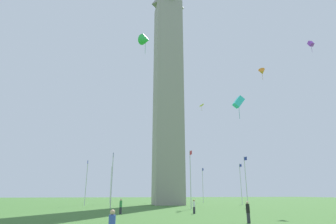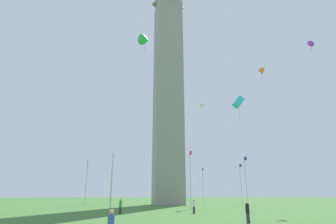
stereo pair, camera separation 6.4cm
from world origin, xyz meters
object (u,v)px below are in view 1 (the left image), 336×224
object	(u,v)px
flagpole_w	(86,180)
person_white_shirt	(194,207)
kite_green_delta	(145,40)
flagpole_s	(155,184)
flagpole_nw	(112,177)
obelisk_monument	(168,81)
flagpole_ne	(246,179)
kite_orange_delta	(262,72)
kite_purple_box	(311,44)
flagpole_sw	(111,183)
kite_cyan_box	(238,102)
flagpole_se	(203,184)
person_green_shirt	(121,206)
flagpole_e	(241,182)
kite_yellow_diamond	(202,106)
flagpole_n	(191,177)
person_black_shirt	(248,212)

from	to	relation	value
flagpole_w	person_white_shirt	size ratio (longest dim) A/B	5.56
flagpole_w	kite_green_delta	world-z (taller)	kite_green_delta
flagpole_s	flagpole_nw	size ratio (longest dim) A/B	1.00
flagpole_s	obelisk_monument	bearing A→B (deg)	-0.00
flagpole_ne	flagpole_w	world-z (taller)	same
kite_orange_delta	kite_purple_box	distance (m)	13.86
obelisk_monument	flagpole_nw	world-z (taller)	obelisk_monument
obelisk_monument	flagpole_sw	distance (m)	29.88
flagpole_ne	flagpole_nw	xyz separation A→B (m)	(-0.00, -24.87, 0.00)
kite_cyan_box	person_white_shirt	bearing A→B (deg)	-144.49
flagpole_se	kite_green_delta	world-z (taller)	kite_green_delta
flagpole_ne	person_white_shirt	size ratio (longest dim) A/B	5.56
flagpole_s	flagpole_nw	world-z (taller)	same
person_green_shirt	kite_cyan_box	bearing A→B (deg)	-115.00
flagpole_se	kite_purple_box	distance (m)	43.48
flagpole_w	person_white_shirt	world-z (taller)	flagpole_w
person_white_shirt	flagpole_e	bearing A→B (deg)	-42.49
kite_yellow_diamond	kite_purple_box	world-z (taller)	kite_purple_box
flagpole_se	kite_purple_box	xyz separation A→B (m)	(32.24, 12.74, 26.24)
flagpole_n	flagpole_se	xyz separation A→B (m)	(-30.02, 12.43, 0.00)
person_white_shirt	kite_orange_delta	xyz separation A→B (m)	(-6.68, 15.82, 23.00)
person_white_shirt	kite_cyan_box	distance (m)	14.03
flagpole_e	person_black_shirt	world-z (taller)	flagpole_e
obelisk_monument	kite_cyan_box	bearing A→B (deg)	3.17
flagpole_n	flagpole_ne	size ratio (longest dim) A/B	1.00
obelisk_monument	flagpole_e	size ratio (longest dim) A/B	6.31
person_black_shirt	kite_cyan_box	bearing A→B (deg)	6.34
flagpole_e	flagpole_w	xyz separation A→B (m)	(-0.00, -35.17, 0.00)
flagpole_n	person_white_shirt	distance (m)	10.23
kite_cyan_box	kite_yellow_diamond	size ratio (longest dim) A/B	1.72
kite_orange_delta	flagpole_nw	bearing A→B (deg)	-106.14
flagpole_e	flagpole_sw	bearing A→B (deg)	-112.50
flagpole_s	flagpole_w	bearing A→B (deg)	-45.00
kite_yellow_diamond	flagpole_w	bearing A→B (deg)	-105.10
person_white_shirt	kite_green_delta	size ratio (longest dim) A/B	0.52
person_black_shirt	kite_green_delta	distance (m)	26.06
flagpole_e	kite_cyan_box	world-z (taller)	kite_cyan_box
flagpole_nw	flagpole_ne	bearing A→B (deg)	90.00
flagpole_e	kite_yellow_diamond	bearing A→B (deg)	-60.25
flagpole_sw	kite_green_delta	world-z (taller)	kite_green_delta
flagpole_ne	flagpole_e	size ratio (longest dim) A/B	1.00
kite_yellow_diamond	kite_purple_box	distance (m)	25.23
flagpole_sw	kite_cyan_box	world-z (taller)	kite_cyan_box
kite_yellow_diamond	kite_orange_delta	world-z (taller)	kite_orange_delta
flagpole_se	flagpole_w	xyz separation A→B (m)	(12.43, -30.02, 0.00)
flagpole_w	person_green_shirt	bearing A→B (deg)	13.93
flagpole_nw	person_black_shirt	size ratio (longest dim) A/B	5.23
flagpole_w	flagpole_sw	bearing A→B (deg)	157.50
kite_purple_box	kite_cyan_box	bearing A→B (deg)	-61.70
flagpole_n	flagpole_w	xyz separation A→B (m)	(-17.58, -17.58, 0.00)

